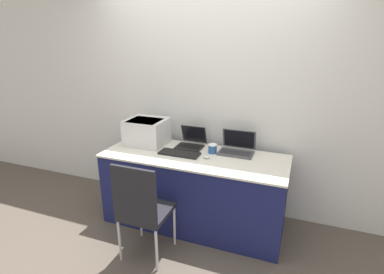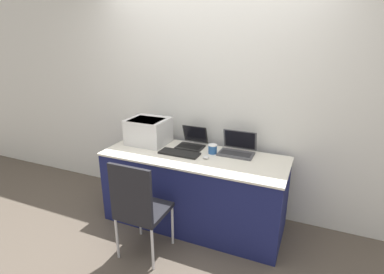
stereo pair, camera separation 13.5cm
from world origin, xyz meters
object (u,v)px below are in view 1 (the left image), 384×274
object	(u,v)px
laptop_right	(237,148)
mouse	(206,157)
laptop_left	(191,142)
chair	(142,206)
coffee_cup	(212,149)
printer	(147,131)
external_keyboard	(179,153)

from	to	relation	value
laptop_right	mouse	bearing A→B (deg)	-132.22
laptop_left	chair	bearing A→B (deg)	-96.71
laptop_left	coffee_cup	world-z (taller)	laptop_left
printer	external_keyboard	distance (m)	0.51
printer	mouse	world-z (taller)	printer
laptop_left	laptop_right	distance (m)	0.51
printer	laptop_right	world-z (taller)	printer
external_keyboard	chair	world-z (taller)	chair
mouse	chair	size ratio (longest dim) A/B	0.07
printer	chair	size ratio (longest dim) A/B	0.45
laptop_left	laptop_right	xyz separation A→B (m)	(0.51, -0.00, 0.00)
chair	coffee_cup	bearing A→B (deg)	64.72
printer	mouse	distance (m)	0.79
laptop_right	coffee_cup	xyz separation A→B (m)	(-0.23, -0.10, -0.00)
printer	chair	distance (m)	0.99
laptop_right	external_keyboard	distance (m)	0.60
coffee_cup	printer	bearing A→B (deg)	179.36
laptop_left	laptop_right	size ratio (longest dim) A/B	0.81
laptop_right	external_keyboard	world-z (taller)	laptop_right
external_keyboard	chair	size ratio (longest dim) A/B	0.44
external_keyboard	mouse	bearing A→B (deg)	-1.78
mouse	chair	bearing A→B (deg)	-120.02
printer	laptop_left	xyz separation A→B (m)	(0.49, 0.09, -0.10)
printer	laptop_left	distance (m)	0.51
laptop_left	mouse	world-z (taller)	laptop_left
mouse	printer	bearing A→B (deg)	166.93
laptop_left	laptop_right	bearing A→B (deg)	-0.10
laptop_right	coffee_cup	size ratio (longest dim) A/B	3.73
external_keyboard	chair	distance (m)	0.71
laptop_left	mouse	size ratio (longest dim) A/B	4.18
laptop_left	chair	distance (m)	0.97
chair	external_keyboard	bearing A→B (deg)	83.06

